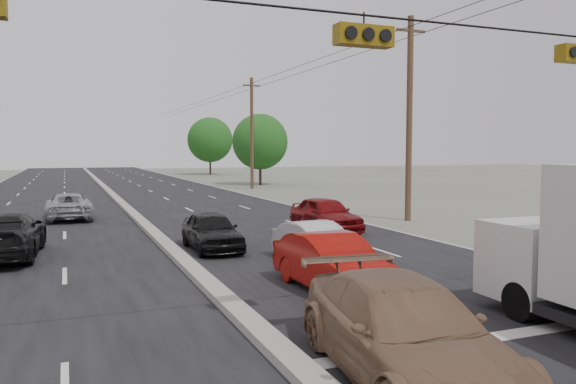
% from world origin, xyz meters
% --- Properties ---
extents(ground, '(200.00, 200.00, 0.00)m').
position_xyz_m(ground, '(0.00, 0.00, 0.00)').
color(ground, '#606356').
rests_on(ground, ground).
extents(road_surface, '(20.00, 160.00, 0.02)m').
position_xyz_m(road_surface, '(0.00, 30.00, 0.00)').
color(road_surface, black).
rests_on(road_surface, ground).
extents(center_median, '(0.50, 160.00, 0.20)m').
position_xyz_m(center_median, '(0.00, 30.00, 0.10)').
color(center_median, gray).
rests_on(center_median, ground).
extents(utility_pole_right_b, '(1.60, 0.30, 10.00)m').
position_xyz_m(utility_pole_right_b, '(12.50, 15.00, 5.11)').
color(utility_pole_right_b, '#422D1E').
rests_on(utility_pole_right_b, ground).
extents(utility_pole_right_c, '(1.60, 0.30, 10.00)m').
position_xyz_m(utility_pole_right_c, '(12.50, 40.00, 5.11)').
color(utility_pole_right_c, '#422D1E').
rests_on(utility_pole_right_c, ground).
extents(traffic_signals, '(25.00, 0.30, 0.54)m').
position_xyz_m(traffic_signals, '(1.40, 0.00, 5.49)').
color(traffic_signals, black).
rests_on(traffic_signals, ground).
extents(tree_right_mid, '(5.60, 5.60, 7.14)m').
position_xyz_m(tree_right_mid, '(15.00, 45.00, 4.34)').
color(tree_right_mid, '#382619').
rests_on(tree_right_mid, ground).
extents(tree_right_far, '(6.40, 6.40, 8.16)m').
position_xyz_m(tree_right_far, '(16.00, 70.00, 4.96)').
color(tree_right_far, '#382619').
rests_on(tree_right_far, ground).
extents(tan_sedan, '(2.72, 5.39, 1.50)m').
position_xyz_m(tan_sedan, '(1.40, -1.50, 0.75)').
color(tan_sedan, '#836146').
rests_on(tan_sedan, ground).
extents(red_sedan, '(1.65, 4.32, 1.40)m').
position_xyz_m(red_sedan, '(2.77, 3.72, 0.70)').
color(red_sedan, '#990F09').
rests_on(red_sedan, ground).
extents(queue_car_a, '(1.61, 3.93, 1.33)m').
position_xyz_m(queue_car_a, '(1.40, 10.47, 0.67)').
color(queue_car_a, black).
rests_on(queue_car_a, ground).
extents(queue_car_b, '(1.73, 3.93, 1.25)m').
position_xyz_m(queue_car_b, '(3.87, 6.99, 0.63)').
color(queue_car_b, silver).
rests_on(queue_car_b, ground).
extents(queue_car_e, '(1.89, 4.43, 1.49)m').
position_xyz_m(queue_car_e, '(7.00, 12.98, 0.75)').
color(queue_car_e, maroon).
rests_on(queue_car_e, ground).
extents(oncoming_near, '(2.49, 5.43, 1.54)m').
position_xyz_m(oncoming_near, '(-5.19, 11.48, 0.77)').
color(oncoming_near, black).
rests_on(oncoming_near, ground).
extents(oncoming_far, '(2.23, 4.78, 1.32)m').
position_xyz_m(oncoming_far, '(-3.19, 21.68, 0.66)').
color(oncoming_far, '#97999E').
rests_on(oncoming_far, ground).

